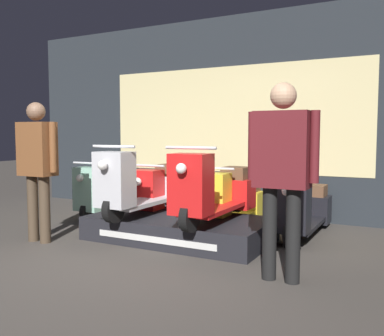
# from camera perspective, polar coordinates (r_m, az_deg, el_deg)

# --- Properties ---
(ground_plane) EXTENTS (30.00, 30.00, 0.00)m
(ground_plane) POSITION_cam_1_polar(r_m,az_deg,el_deg) (4.48, -10.93, -12.63)
(ground_plane) COLOR #423D38
(shop_wall_back) EXTENTS (7.99, 0.09, 3.20)m
(shop_wall_back) POSITION_cam_1_polar(r_m,az_deg,el_deg) (7.02, 5.22, 6.84)
(shop_wall_back) COLOR #23282D
(shop_wall_back) RESTS_ON ground_plane
(display_platform) EXTENTS (2.22, 1.16, 0.29)m
(display_platform) POSITION_cam_1_polar(r_m,az_deg,el_deg) (5.38, -1.72, -8.06)
(display_platform) COLOR black
(display_platform) RESTS_ON ground_plane
(scooter_display_left) EXTENTS (0.59, 1.72, 0.90)m
(scooter_display_left) POSITION_cam_1_polar(r_m,az_deg,el_deg) (5.53, -6.41, -2.44)
(scooter_display_left) COLOR black
(scooter_display_left) RESTS_ON display_platform
(scooter_display_right) EXTENTS (0.59, 1.72, 0.90)m
(scooter_display_right) POSITION_cam_1_polar(r_m,az_deg,el_deg) (5.04, 3.08, -3.10)
(scooter_display_right) COLOR black
(scooter_display_right) RESTS_ON display_platform
(scooter_backrow_0) EXTENTS (0.59, 1.72, 0.90)m
(scooter_backrow_0) POSITION_cam_1_polar(r_m,az_deg,el_deg) (7.01, -10.17, -3.37)
(scooter_backrow_0) COLOR black
(scooter_backrow_0) RESTS_ON ground_plane
(scooter_backrow_1) EXTENTS (0.59, 1.72, 0.90)m
(scooter_backrow_1) POSITION_cam_1_polar(r_m,az_deg,el_deg) (6.45, -3.10, -4.00)
(scooter_backrow_1) COLOR black
(scooter_backrow_1) RESTS_ON ground_plane
(scooter_backrow_2) EXTENTS (0.59, 1.72, 0.90)m
(scooter_backrow_2) POSITION_cam_1_polar(r_m,az_deg,el_deg) (6.00, 5.19, -4.65)
(scooter_backrow_2) COLOR black
(scooter_backrow_2) RESTS_ON ground_plane
(scooter_backrow_3) EXTENTS (0.59, 1.72, 0.90)m
(scooter_backrow_3) POSITION_cam_1_polar(r_m,az_deg,el_deg) (5.70, 14.59, -5.28)
(scooter_backrow_3) COLOR black
(scooter_backrow_3) RESTS_ON ground_plane
(person_left_browsing) EXTENTS (0.60, 0.25, 1.70)m
(person_left_browsing) POSITION_cam_1_polar(r_m,az_deg,el_deg) (5.49, -19.93, 1.06)
(person_left_browsing) COLOR #473828
(person_left_browsing) RESTS_ON ground_plane
(person_right_browsing) EXTENTS (0.64, 0.27, 1.77)m
(person_right_browsing) POSITION_cam_1_polar(r_m,az_deg,el_deg) (3.84, 11.94, 0.67)
(person_right_browsing) COLOR black
(person_right_browsing) RESTS_ON ground_plane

